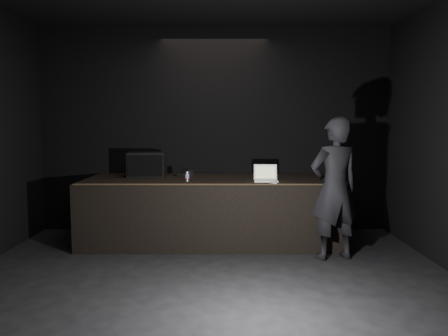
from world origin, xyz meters
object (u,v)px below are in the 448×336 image
stage_monitor (147,165)px  laptop (266,177)px  beer_can (187,176)px  person (335,189)px  stage_riser (213,210)px

stage_monitor → laptop: bearing=-18.9°
laptop → beer_can: (-1.18, -0.05, 0.01)m
person → stage_riser: bearing=-44.8°
stage_riser → beer_can: beer_can is taller
stage_riser → person: (1.68, -0.95, 0.47)m
laptop → beer_can: laptop is taller
stage_monitor → beer_can: 0.94m
laptop → beer_can: size_ratio=2.41×
stage_monitor → person: size_ratio=0.31×
person → beer_can: bearing=-31.4°
laptop → person: size_ratio=0.18×
stage_riser → stage_monitor: stage_monitor is taller
laptop → person: 1.09m
beer_can → person: 2.14m
stage_monitor → beer_can: bearing=-42.9°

